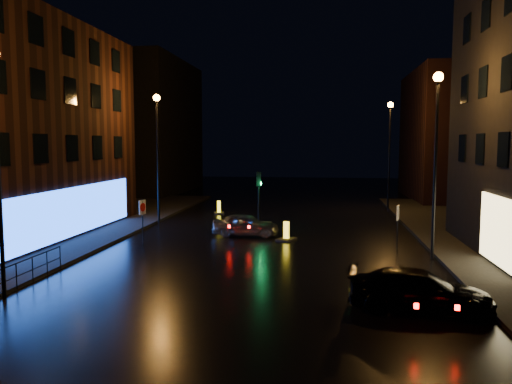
{
  "coord_description": "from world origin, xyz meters",
  "views": [
    {
      "loc": [
        2.86,
        -17.14,
        5.25
      ],
      "look_at": [
        -0.52,
        7.66,
        2.8
      ],
      "focal_mm": 35.0,
      "sensor_mm": 36.0,
      "label": 1
    }
  ],
  "objects_px": {
    "dark_sedan": "(420,291)",
    "bollard_near": "(286,236)",
    "traffic_signal": "(259,218)",
    "bollard_far": "(219,211)",
    "road_sign_left": "(142,211)",
    "road_sign_right": "(398,217)",
    "silver_hatchback": "(246,225)"
  },
  "relations": [
    {
      "from": "traffic_signal",
      "to": "road_sign_right",
      "type": "xyz_separation_m",
      "value": [
        7.7,
        -6.17,
        1.16
      ]
    },
    {
      "from": "silver_hatchback",
      "to": "dark_sedan",
      "type": "bearing_deg",
      "value": -149.05
    },
    {
      "from": "traffic_signal",
      "to": "bollard_far",
      "type": "xyz_separation_m",
      "value": [
        -3.69,
        5.18,
        -0.29
      ]
    },
    {
      "from": "dark_sedan",
      "to": "bollard_far",
      "type": "distance_m",
      "value": 23.2
    },
    {
      "from": "bollard_near",
      "to": "traffic_signal",
      "type": "bearing_deg",
      "value": 138.04
    },
    {
      "from": "silver_hatchback",
      "to": "bollard_near",
      "type": "relative_size",
      "value": 2.72
    },
    {
      "from": "dark_sedan",
      "to": "road_sign_left",
      "type": "xyz_separation_m",
      "value": [
        -12.39,
        8.97,
        1.08
      ]
    },
    {
      "from": "traffic_signal",
      "to": "bollard_near",
      "type": "distance_m",
      "value": 4.91
    },
    {
      "from": "bollard_far",
      "to": "road_sign_left",
      "type": "distance_m",
      "value": 11.78
    },
    {
      "from": "dark_sedan",
      "to": "bollard_near",
      "type": "bearing_deg",
      "value": 30.7
    },
    {
      "from": "bollard_far",
      "to": "bollard_near",
      "type": "bearing_deg",
      "value": -71.99
    },
    {
      "from": "silver_hatchback",
      "to": "road_sign_left",
      "type": "height_order",
      "value": "road_sign_left"
    },
    {
      "from": "silver_hatchback",
      "to": "bollard_far",
      "type": "bearing_deg",
      "value": 20.41
    },
    {
      "from": "bollard_far",
      "to": "dark_sedan",
      "type": "bearing_deg",
      "value": -75.3
    },
    {
      "from": "silver_hatchback",
      "to": "road_sign_left",
      "type": "bearing_deg",
      "value": 119.04
    },
    {
      "from": "dark_sedan",
      "to": "road_sign_right",
      "type": "bearing_deg",
      "value": 2.31
    },
    {
      "from": "silver_hatchback",
      "to": "dark_sedan",
      "type": "xyz_separation_m",
      "value": [
        7.38,
        -11.86,
        0.01
      ]
    },
    {
      "from": "dark_sedan",
      "to": "bollard_near",
      "type": "xyz_separation_m",
      "value": [
        -5.0,
        10.92,
        -0.42
      ]
    },
    {
      "from": "road_sign_left",
      "to": "traffic_signal",
      "type": "bearing_deg",
      "value": 64.88
    },
    {
      "from": "bollard_near",
      "to": "bollard_far",
      "type": "bearing_deg",
      "value": 143.83
    },
    {
      "from": "road_sign_left",
      "to": "road_sign_right",
      "type": "bearing_deg",
      "value": 15.51
    },
    {
      "from": "silver_hatchback",
      "to": "bollard_far",
      "type": "height_order",
      "value": "silver_hatchback"
    },
    {
      "from": "silver_hatchback",
      "to": "bollard_far",
      "type": "xyz_separation_m",
      "value": [
        -3.4,
        8.68,
        -0.43
      ]
    },
    {
      "from": "dark_sedan",
      "to": "silver_hatchback",
      "type": "bearing_deg",
      "value": 38.0
    },
    {
      "from": "dark_sedan",
      "to": "road_sign_right",
      "type": "xyz_separation_m",
      "value": [
        0.61,
        9.18,
        1.01
      ]
    },
    {
      "from": "traffic_signal",
      "to": "bollard_far",
      "type": "relative_size",
      "value": 2.79
    },
    {
      "from": "traffic_signal",
      "to": "road_sign_left",
      "type": "distance_m",
      "value": 8.39
    },
    {
      "from": "road_sign_right",
      "to": "silver_hatchback",
      "type": "bearing_deg",
      "value": -0.99
    },
    {
      "from": "traffic_signal",
      "to": "bollard_far",
      "type": "distance_m",
      "value": 6.37
    },
    {
      "from": "road_sign_right",
      "to": "dark_sedan",
      "type": "bearing_deg",
      "value": 103.74
    },
    {
      "from": "dark_sedan",
      "to": "road_sign_left",
      "type": "bearing_deg",
      "value": 60.19
    },
    {
      "from": "bollard_near",
      "to": "road_sign_left",
      "type": "distance_m",
      "value": 7.78
    }
  ]
}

